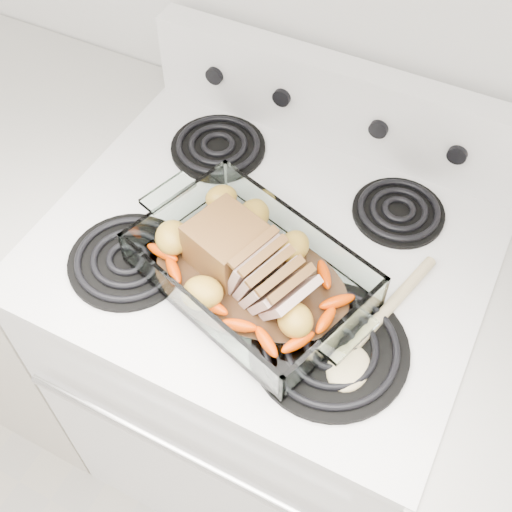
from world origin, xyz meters
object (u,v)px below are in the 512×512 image
at_px(counter_left, 42,260).
at_px(baking_dish, 251,275).
at_px(electric_range, 265,358).
at_px(pork_roast, 239,259).

distance_m(counter_left, baking_dish, 0.85).
relative_size(electric_range, baking_dish, 2.98).
height_order(electric_range, counter_left, electric_range).
bearing_deg(electric_range, counter_left, -179.90).
bearing_deg(pork_roast, baking_dish, 6.27).
bearing_deg(baking_dish, counter_left, -171.15).
xyz_separation_m(electric_range, pork_roast, (-0.00, -0.11, 0.51)).
distance_m(electric_range, counter_left, 0.67).
height_order(counter_left, pork_roast, pork_roast).
height_order(electric_range, baking_dish, electric_range).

